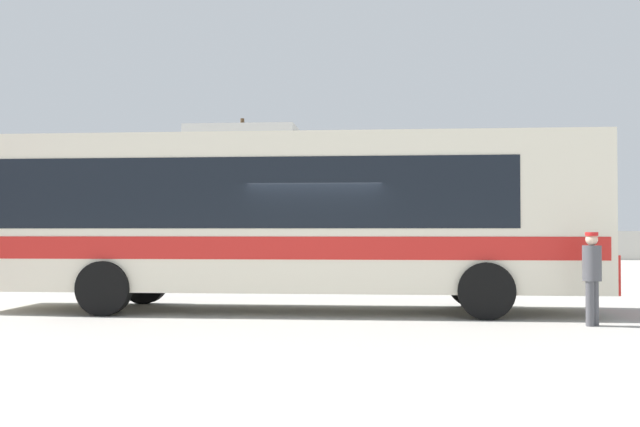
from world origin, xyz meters
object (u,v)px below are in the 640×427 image
roadside_tree_midright (286,193)px  roadside_tree_left (80,181)px  utility_pole_far (242,185)px  coach_bus_cream_red (281,213)px  parked_car_third_red (309,247)px  attendant_by_bus_door (592,272)px  utility_pole_near (275,194)px  parked_car_second_red (197,246)px  roadside_tree_midleft (193,180)px  parked_car_leftmost_grey (100,246)px

roadside_tree_midright → roadside_tree_left: bearing=175.1°
utility_pole_far → roadside_tree_left: utility_pole_far is taller
coach_bus_cream_red → parked_car_third_red: coach_bus_cream_red is taller
coach_bus_cream_red → attendant_by_bus_door: coach_bus_cream_red is taller
roadside_tree_midright → utility_pole_near: bearing=-125.7°
coach_bus_cream_red → utility_pole_near: bearing=99.4°
coach_bus_cream_red → utility_pole_near: 31.39m
parked_car_second_red → utility_pole_far: bearing=78.4°
coach_bus_cream_red → roadside_tree_midleft: 34.48m
utility_pole_far → roadside_tree_left: bearing=172.6°
parked_car_third_red → roadside_tree_midleft: bearing=141.2°
coach_bus_cream_red → parked_car_second_red: 26.83m
attendant_by_bus_door → roadside_tree_midright: bearing=106.9°
roadside_tree_midleft → attendant_by_bus_door: bearing=-64.8°
parked_car_leftmost_grey → utility_pole_far: 9.51m
parked_car_second_red → roadside_tree_midleft: roadside_tree_midleft is taller
coach_bus_cream_red → roadside_tree_left: 37.71m
attendant_by_bus_door → utility_pole_near: bearing=108.1°
utility_pole_near → utility_pole_far: bearing=166.0°
parked_car_leftmost_grey → attendant_by_bus_door: bearing=-54.8°
coach_bus_cream_red → roadside_tree_midright: bearing=98.2°
parked_car_leftmost_grey → roadside_tree_midright: size_ratio=0.76×
parked_car_leftmost_grey → utility_pole_near: size_ratio=0.59×
utility_pole_near → utility_pole_far: utility_pole_far is taller
coach_bus_cream_red → parked_car_third_red: bearing=95.4°
utility_pole_near → roadside_tree_midleft: (-5.54, 1.74, 1.03)m
roadside_tree_midright → coach_bus_cream_red: bearing=-81.8°
parked_car_second_red → parked_car_third_red: 6.05m
utility_pole_near → roadside_tree_midright: 0.97m
parked_car_leftmost_grey → roadside_tree_midright: 11.58m
utility_pole_near → roadside_tree_midleft: utility_pole_near is taller
parked_car_third_red → parked_car_second_red: bearing=-174.1°
parked_car_second_red → roadside_tree_left: roadside_tree_left is taller
roadside_tree_midleft → parked_car_leftmost_grey: bearing=-117.9°
parked_car_second_red → roadside_tree_midleft: 8.58m
parked_car_third_red → roadside_tree_midright: size_ratio=0.77×
attendant_by_bus_door → utility_pole_far: bearing=111.1°
roadside_tree_midright → utility_pole_far: bearing=-174.6°
coach_bus_cream_red → roadside_tree_left: size_ratio=1.74×
roadside_tree_left → roadside_tree_midright: (13.68, -1.18, -0.88)m
attendant_by_bus_door → utility_pole_far: utility_pole_far is taller
parked_car_leftmost_grey → parked_car_second_red: (5.68, -0.63, 0.04)m
parked_car_leftmost_grey → utility_pole_near: (9.03, 4.85, 3.09)m
roadside_tree_midleft → utility_pole_far: bearing=-19.6°
roadside_tree_midleft → roadside_tree_midright: (6.10, -0.96, -0.89)m
coach_bus_cream_red → roadside_tree_midleft: (-10.67, 32.66, 2.89)m
parked_car_second_red → parked_car_third_red: (6.02, 0.63, -0.04)m
utility_pole_near → roadside_tree_left: (-13.12, 1.96, 1.01)m
coach_bus_cream_red → roadside_tree_midright: (-4.57, 31.69, 2.00)m
parked_car_second_red → parked_car_third_red: parked_car_second_red is taller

